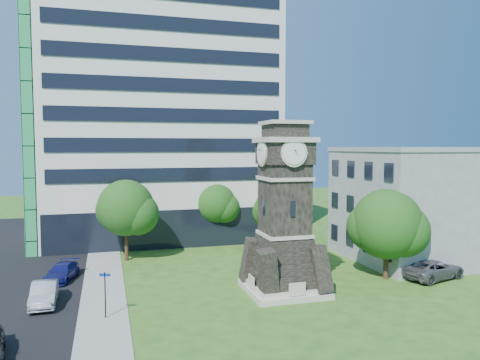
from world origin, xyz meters
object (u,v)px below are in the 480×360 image
object	(u,v)px
clock_tower	(284,219)
car_street_north	(62,272)
park_bench	(273,289)
street_sign	(105,290)
car_street_mid	(44,294)
car_east_lot	(433,269)

from	to	relation	value
clock_tower	car_street_north	size ratio (longest dim) A/B	2.77
park_bench	street_sign	xyz separation A→B (m)	(-11.24, -1.26, 1.30)
car_street_mid	car_east_lot	size ratio (longest dim) A/B	0.82
car_street_mid	street_sign	bearing A→B (deg)	-45.47
car_street_north	park_bench	xyz separation A→B (m)	(14.53, -8.22, -0.15)
clock_tower	street_sign	size ratio (longest dim) A/B	4.26
car_street_mid	park_bench	xyz separation A→B (m)	(15.14, -2.47, -0.24)
car_street_mid	street_sign	xyz separation A→B (m)	(3.90, -3.73, 1.06)
clock_tower	car_street_mid	world-z (taller)	clock_tower
street_sign	car_street_mid	bearing A→B (deg)	157.42
car_street_north	car_east_lot	bearing A→B (deg)	-1.52
car_street_mid	car_east_lot	xyz separation A→B (m)	(28.82, -1.96, 0.02)
clock_tower	car_street_mid	xyz separation A→B (m)	(-16.26, 1.77, -4.54)
car_street_mid	park_bench	bearing A→B (deg)	-11.02
clock_tower	park_bench	xyz separation A→B (m)	(-1.11, -0.70, -4.79)
clock_tower	car_street_north	xyz separation A→B (m)	(-15.64, 7.52, -4.64)
car_east_lot	car_street_north	bearing A→B (deg)	59.14
clock_tower	street_sign	xyz separation A→B (m)	(-12.36, -1.96, -3.49)
clock_tower	car_east_lot	size ratio (longest dim) A/B	2.24
clock_tower	car_street_mid	bearing A→B (deg)	173.80
park_bench	car_street_mid	bearing A→B (deg)	-170.49
clock_tower	park_bench	world-z (taller)	clock_tower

